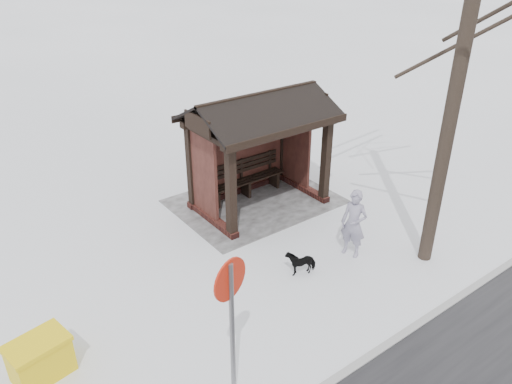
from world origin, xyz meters
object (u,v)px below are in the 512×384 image
bus_shelter (256,127)px  pedestrian (354,224)px  grit_bin (40,358)px  road_sign (231,303)px  dog (301,261)px

bus_shelter → pedestrian: size_ratio=2.25×
bus_shelter → grit_bin: (6.38, 2.70, -1.80)m
pedestrian → road_sign: size_ratio=0.62×
road_sign → grit_bin: bearing=-60.5°
bus_shelter → road_sign: bearing=50.1°
grit_bin → pedestrian: bearing=164.2°
bus_shelter → grit_bin: bus_shelter is taller
dog → grit_bin: bearing=-76.7°
dog → road_sign: (2.98, 1.81, 1.57)m
bus_shelter → grit_bin: bearing=22.9°
bus_shelter → dog: (1.11, 3.09, -1.90)m
grit_bin → dog: bearing=164.8°
grit_bin → road_sign: size_ratio=0.41×
bus_shelter → dog: size_ratio=5.65×
dog → road_sign: bearing=-41.3°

